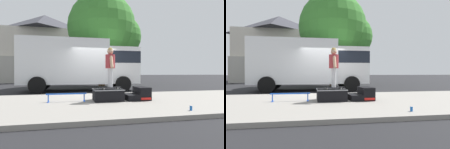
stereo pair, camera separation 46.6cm
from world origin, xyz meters
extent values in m
plane|color=black|center=(0.00, 0.00, 0.00)|extent=(140.00, 140.00, 0.00)
cube|color=gray|center=(0.00, -3.00, 0.06)|extent=(50.00, 5.00, 0.12)
cube|color=black|center=(-0.04, -2.88, 0.32)|extent=(1.01, 0.84, 0.41)
cube|color=gray|center=(-0.04, -2.88, 0.51)|extent=(1.03, 0.86, 0.03)
cube|color=black|center=(0.81, -2.88, 0.22)|extent=(0.42, 0.85, 0.21)
cube|color=black|center=(1.24, -2.88, 0.35)|extent=(0.42, 0.85, 0.46)
cube|color=red|center=(1.24, -3.30, 0.20)|extent=(0.37, 0.01, 0.08)
cylinder|color=blue|center=(-1.46, -2.80, 0.38)|extent=(1.35, 0.04, 0.04)
cylinder|color=blue|center=(-2.06, -2.80, 0.25)|extent=(0.04, 0.04, 0.26)
cube|color=blue|center=(-2.06, -2.80, 0.13)|extent=(0.06, 0.28, 0.01)
cylinder|color=blue|center=(-0.86, -2.80, 0.25)|extent=(0.04, 0.04, 0.26)
cube|color=blue|center=(-0.86, -2.80, 0.13)|extent=(0.06, 0.28, 0.01)
cube|color=black|center=(0.04, -2.90, 0.59)|extent=(0.79, 0.26, 0.02)
cylinder|color=silver|center=(0.29, -2.79, 0.55)|extent=(0.05, 0.03, 0.05)
cylinder|color=silver|center=(0.30, -2.97, 0.55)|extent=(0.05, 0.03, 0.05)
cylinder|color=silver|center=(-0.21, -2.83, 0.55)|extent=(0.05, 0.03, 0.05)
cylinder|color=silver|center=(-0.20, -3.01, 0.55)|extent=(0.05, 0.03, 0.05)
cylinder|color=silver|center=(0.04, -2.81, 0.93)|extent=(0.14, 0.14, 0.67)
cylinder|color=silver|center=(0.04, -2.98, 0.93)|extent=(0.14, 0.14, 0.67)
cylinder|color=#A53338|center=(0.04, -2.90, 1.51)|extent=(0.34, 0.34, 0.48)
cylinder|color=tan|center=(0.04, -2.69, 1.49)|extent=(0.11, 0.30, 0.46)
cylinder|color=tan|center=(0.04, -3.11, 1.49)|extent=(0.11, 0.30, 0.46)
sphere|color=tan|center=(0.04, -2.90, 1.85)|extent=(0.21, 0.21, 0.21)
sphere|color=tan|center=(0.04, -2.90, 1.91)|extent=(0.17, 0.17, 0.17)
cylinder|color=#1959B2|center=(1.75, -5.03, 0.18)|extent=(0.07, 0.07, 0.12)
cylinder|color=silver|center=(1.75, -5.03, 0.24)|extent=(0.06, 0.06, 0.00)
cube|color=silver|center=(-1.64, 2.20, 1.75)|extent=(5.00, 2.35, 2.60)
cube|color=white|center=(1.81, 2.20, 1.55)|extent=(1.90, 2.16, 2.20)
cube|color=black|center=(1.81, 2.20, 2.03)|extent=(1.92, 2.19, 0.70)
cylinder|color=black|center=(1.66, 3.38, 0.45)|extent=(0.90, 0.28, 0.90)
cylinder|color=black|center=(1.66, 1.03, 0.45)|extent=(0.90, 0.28, 0.90)
cylinder|color=black|center=(-3.04, 3.38, 0.45)|extent=(0.90, 0.28, 0.90)
cylinder|color=black|center=(-3.04, 1.03, 0.45)|extent=(0.90, 0.28, 0.90)
cylinder|color=brown|center=(1.20, 5.85, 1.52)|extent=(0.56, 0.56, 3.04)
sphere|color=#387A2D|center=(1.20, 5.85, 4.85)|extent=(5.58, 5.58, 5.58)
sphere|color=#387A2D|center=(2.73, 5.85, 4.15)|extent=(3.63, 3.63, 3.63)
cube|color=beige|center=(-4.52, 15.57, 3.00)|extent=(9.00, 7.50, 6.00)
cube|color=#B2ADA3|center=(-4.52, 11.57, 1.40)|extent=(9.00, 0.50, 2.80)
pyramid|color=#38383F|center=(-4.52, 15.57, 7.20)|extent=(9.54, 7.95, 2.40)
camera|label=1|loc=(-1.32, -9.30, 1.12)|focal=29.69mm
camera|label=2|loc=(-0.87, -9.39, 1.12)|focal=29.69mm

